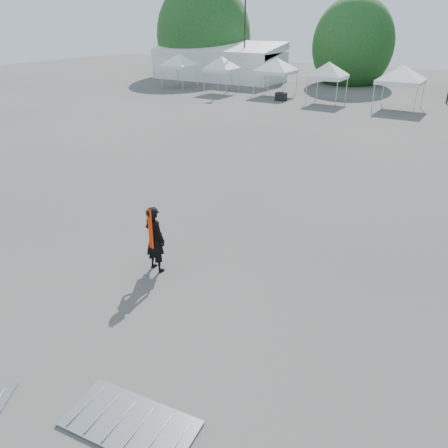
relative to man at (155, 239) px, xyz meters
The scene contains 13 objects.
ground 2.49m from the man, 72.99° to the left, with size 120.00×120.00×0.00m, color #474442.
marquee 42.88m from the man, 119.84° to the left, with size 15.00×6.25×4.23m.
light_pole_west 40.40m from the man, 115.60° to the left, with size 0.60×0.25×10.30m.
tree_far_w 47.63m from the man, 122.23° to the left, with size 4.80×4.80×7.30m.
tree_mid_w 42.92m from the man, 99.86° to the left, with size 4.16×4.16×6.33m.
tent_a 36.77m from the man, 125.73° to the left, with size 4.06×4.06×3.88m.
tent_b 33.45m from the man, 118.61° to the left, with size 3.77×3.77×3.88m.
tent_c 32.53m from the man, 109.50° to the left, with size 4.56×4.56×3.88m.
tent_d 29.78m from the man, 100.35° to the left, with size 4.01×4.01×3.88m.
tent_e 29.60m from the man, 89.01° to the left, with size 4.73×4.73×3.88m.
man is the anchor object (origin of this frame).
barrier_mid 5.50m from the man, 55.62° to the right, with size 2.52×1.46×0.08m.
crate_west 29.39m from the man, 107.82° to the left, with size 0.90×0.70×0.70m, color black.
Camera 1 is at (6.75, -10.51, 6.67)m, focal length 35.00 mm.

